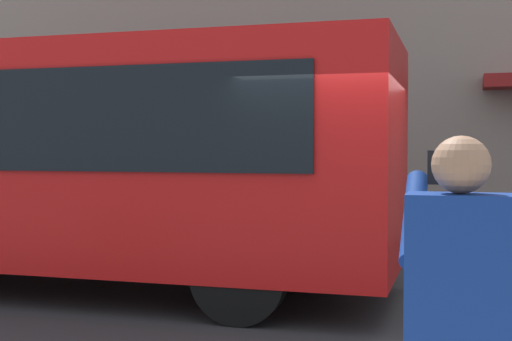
% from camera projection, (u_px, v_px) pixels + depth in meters
% --- Properties ---
extents(ground_plane, '(60.00, 60.00, 0.00)m').
position_uv_depth(ground_plane, '(370.00, 317.00, 7.35)').
color(ground_plane, '#2B2B2D').
extents(red_bus, '(9.05, 2.54, 3.08)m').
position_uv_depth(red_bus, '(42.00, 157.00, 8.89)').
color(red_bus, red).
rests_on(red_bus, ground_plane).
extents(pedestrian_photographer, '(0.53, 0.52, 1.70)m').
position_uv_depth(pedestrian_photographer, '(461.00, 322.00, 2.63)').
color(pedestrian_photographer, '#4C4238').
rests_on(pedestrian_photographer, sidewalk_curb).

